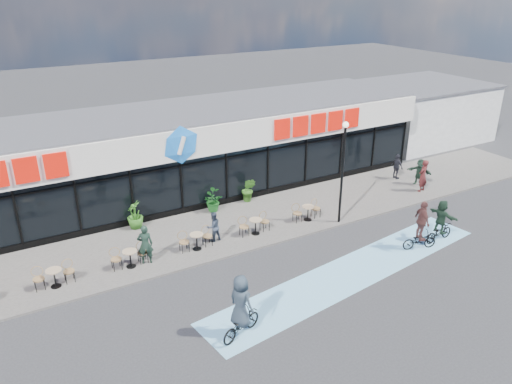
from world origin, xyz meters
TOP-DOWN VIEW (x-y plane):
  - ground at (0.00, 0.00)m, footprint 120.00×120.00m
  - sidewalk at (0.00, 4.50)m, footprint 44.00×5.00m
  - bike_lane at (4.00, -1.50)m, footprint 14.17×4.13m
  - building at (-0.00, 9.93)m, footprint 30.60×6.57m
  - neighbour_building at (20.50, 11.00)m, footprint 9.20×7.20m
  - lamp_post at (6.28, 2.30)m, footprint 0.28×0.28m
  - bistro_set_2 at (-6.76, 3.31)m, footprint 1.54×0.62m
  - bistro_set_3 at (-3.80, 3.31)m, footprint 1.54×0.62m
  - bistro_set_4 at (-0.85, 3.31)m, footprint 1.54×0.62m
  - bistro_set_5 at (2.11, 3.31)m, footprint 1.54×0.62m
  - bistro_set_6 at (5.07, 3.31)m, footprint 1.54×0.62m
  - potted_plant_left at (-2.57, 6.59)m, footprint 0.96×0.96m
  - potted_plant_mid at (1.41, 6.50)m, footprint 1.09×1.19m
  - potted_plant_right at (3.62, 6.65)m, footprint 0.93×0.94m
  - patron_left at (-3.14, 3.21)m, footprint 0.73×0.58m
  - patron_right at (0.14, 3.59)m, footprint 0.75×0.62m
  - pedestrian_a at (13.33, 3.90)m, footprint 0.99×1.49m
  - pedestrian_b at (12.85, 5.23)m, footprint 0.40×0.91m
  - pedestrian_c at (12.73, 3.11)m, footprint 0.76×0.60m
  - cyclist_a at (7.82, -1.42)m, footprint 1.66×1.16m
  - cyclist_b at (9.15, -1.34)m, footprint 1.67×1.48m
  - cyclist_c at (-1.81, -2.74)m, footprint 1.85×1.20m

SIDE VIEW (x-z plane):
  - ground at x=0.00m, z-range 0.00..0.00m
  - bike_lane at x=4.00m, z-range 0.00..0.01m
  - sidewalk at x=0.00m, z-range 0.00..0.10m
  - bistro_set_2 at x=-6.76m, z-range 0.11..1.01m
  - bistro_set_3 at x=-3.80m, z-range 0.11..1.01m
  - bistro_set_4 at x=-0.85m, z-range 0.11..1.01m
  - bistro_set_5 at x=2.11m, z-range 0.11..1.01m
  - bistro_set_6 at x=5.07m, z-range 0.11..1.01m
  - potted_plant_mid at x=1.41m, z-range 0.10..1.21m
  - potted_plant_right at x=3.62m, z-range 0.10..1.43m
  - potted_plant_left at x=-2.57m, z-range 0.10..1.45m
  - patron_right at x=0.14m, z-range 0.10..1.50m
  - pedestrian_b at x=12.85m, z-range 0.10..1.63m
  - pedestrian_a at x=13.33m, z-range 0.10..1.64m
  - cyclist_b at x=9.15m, z-range -0.12..1.90m
  - cyclist_c at x=-1.81m, z-range -0.23..2.08m
  - cyclist_a at x=7.82m, z-range -0.20..2.09m
  - patron_left at x=-3.14m, z-range 0.10..1.84m
  - pedestrian_c at x=12.73m, z-range 0.10..1.93m
  - neighbour_building at x=20.50m, z-range 0.01..4.12m
  - building at x=0.00m, z-range -0.04..4.71m
  - lamp_post at x=6.28m, z-range 0.58..5.62m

